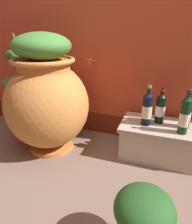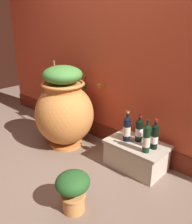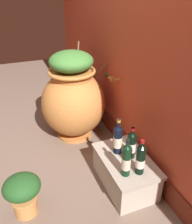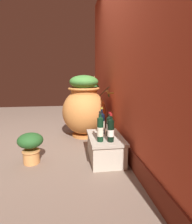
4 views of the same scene
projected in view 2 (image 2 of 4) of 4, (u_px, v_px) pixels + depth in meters
ground_plane at (40, 183)px, 2.28m from camera, size 7.00×7.00×0.00m
back_wall at (120, 37)px, 2.63m from camera, size 4.40×0.33×2.60m
terracotta_urn at (64, 109)px, 2.83m from camera, size 0.96×0.90×0.99m
stone_ledge at (136, 154)px, 2.47m from camera, size 0.62×0.39×0.29m
wine_bottle_left at (127, 128)px, 2.42m from camera, size 0.08×0.08×0.33m
wine_bottle_middle at (155, 136)px, 2.27m from camera, size 0.07×0.07×0.31m
wine_bottle_right at (139, 130)px, 2.42m from camera, size 0.08×0.08×0.29m
wine_bottle_back at (147, 138)px, 2.21m from camera, size 0.07×0.07×0.33m
potted_shrub at (73, 188)px, 1.88m from camera, size 0.27×0.29×0.36m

